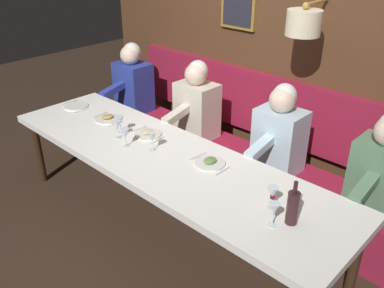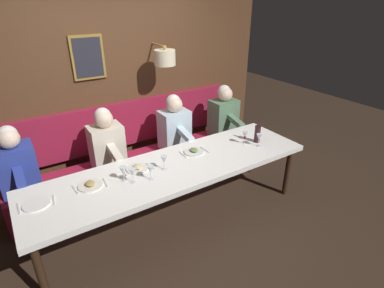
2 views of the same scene
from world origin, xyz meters
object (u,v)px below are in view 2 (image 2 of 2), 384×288
dining_table (174,170)px  diner_far (16,163)px  wine_glass_4 (133,173)px  diner_near (175,124)px  wine_glass_1 (259,138)px  diner_middle (106,141)px  diner_nearest (224,113)px  wine_glass_2 (123,171)px  wine_glass_5 (150,170)px  wine_glass_0 (164,160)px  wine_bottle (257,134)px  wine_glass_3 (245,136)px

dining_table → diner_far: diner_far is taller
diner_far → wine_glass_4: bearing=-134.7°
diner_near → wine_glass_1: diner_near is taller
wine_glass_4 → diner_middle: bearing=-3.1°
wine_glass_4 → dining_table: bearing=-82.7°
diner_far → wine_glass_1: size_ratio=4.82×
diner_nearest → wine_glass_2: bearing=113.6°
wine_glass_2 → wine_glass_5: 0.27m
diner_nearest → wine_glass_0: 1.76m
diner_middle → wine_glass_0: size_ratio=4.82×
wine_glass_2 → wine_bottle: 1.78m
diner_near → wine_glass_3: 1.02m
diner_far → wine_glass_0: 1.61m
diner_nearest → dining_table: bearing=122.4°
diner_near → wine_glass_2: diner_near is taller
wine_bottle → wine_glass_1: bearing=146.6°
wine_glass_5 → wine_glass_0: bearing=-63.5°
wine_glass_0 → wine_bottle: bearing=-91.5°
diner_far → wine_glass_2: diner_far is taller
diner_far → wine_glass_3: size_ratio=4.82×
wine_glass_3 → wine_bottle: size_ratio=0.55×
diner_near → diner_far: (0.00, 1.99, 0.00)m
diner_nearest → diner_far: same height
dining_table → diner_far: 1.72m
diner_middle → wine_glass_0: bearing=-159.3°
wine_glass_3 → wine_glass_4: (-0.06, 1.54, 0.00)m
wine_glass_2 → diner_far: bearing=46.0°
wine_glass_0 → wine_bottle: (-0.04, -1.33, -0.00)m
wine_glass_3 → wine_glass_1: bearing=-143.7°
wine_glass_1 → wine_glass_4: (0.08, 1.65, 0.00)m
diner_near → wine_bottle: diner_near is taller
diner_far → dining_table: bearing=-120.9°
wine_glass_2 → wine_glass_3: size_ratio=1.00×
dining_table → diner_near: size_ratio=4.08×
wine_glass_0 → wine_glass_2: bearing=86.6°
wine_glass_1 → wine_bottle: bearing=-33.4°
diner_far → wine_glass_2: bearing=-134.0°
diner_nearest → diner_middle: size_ratio=1.00×
diner_middle → wine_bottle: (-0.92, -1.66, 0.04)m
wine_glass_1 → wine_glass_3: (0.14, 0.10, -0.00)m
wine_glass_2 → wine_glass_4: (-0.09, -0.07, 0.00)m
diner_nearest → wine_bottle: diner_nearest is taller
wine_glass_2 → wine_glass_3: (-0.02, -1.61, -0.00)m
diner_near → wine_glass_4: diner_near is taller
dining_table → wine_glass_0: bearing=92.8°
dining_table → wine_glass_0: size_ratio=19.66×
wine_glass_3 → wine_glass_5: size_ratio=1.00×
diner_far → wine_glass_5: size_ratio=4.82×
diner_middle → wine_glass_1: size_ratio=4.82×
diner_middle → wine_glass_5: diner_middle is taller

